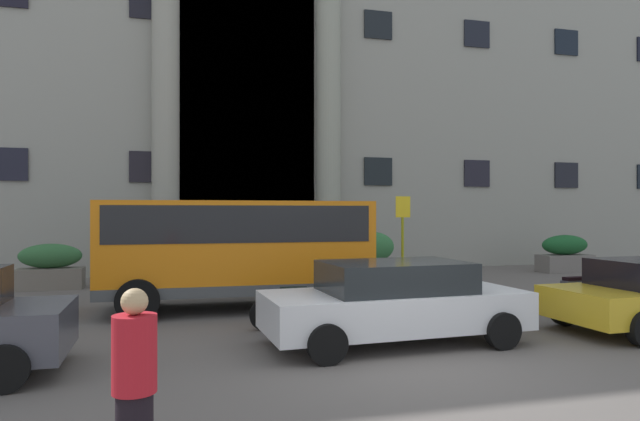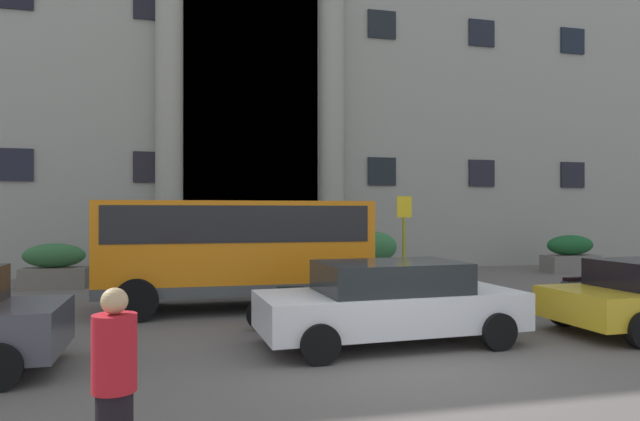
% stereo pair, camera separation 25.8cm
% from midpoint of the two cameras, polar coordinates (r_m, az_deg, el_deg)
% --- Properties ---
extents(ground_plane, '(80.00, 64.00, 0.12)m').
position_cam_midpoint_polar(ground_plane, '(8.65, 9.02, -15.92)').
color(ground_plane, '#5D5652').
extents(office_building_facade, '(43.80, 9.73, 17.59)m').
position_cam_midpoint_polar(office_building_facade, '(26.12, -7.34, 14.33)').
color(office_building_facade, gray).
rests_on(office_building_facade, ground_plane).
extents(orange_minibus, '(6.17, 2.62, 2.53)m').
position_cam_midpoint_polar(orange_minibus, '(13.19, -9.05, -3.43)').
color(orange_minibus, orange).
rests_on(orange_minibus, ground_plane).
extents(bus_stop_sign, '(0.44, 0.08, 2.72)m').
position_cam_midpoint_polar(bus_stop_sign, '(15.94, 8.05, -2.30)').
color(bus_stop_sign, '#989C16').
rests_on(bus_stop_sign, ground_plane).
extents(hedge_planter_west, '(1.65, 0.86, 1.59)m').
position_cam_midpoint_polar(hedge_planter_west, '(19.16, 5.01, -4.66)').
color(hedge_planter_west, '#6F6157').
rests_on(hedge_planter_west, ground_plane).
extents(hedge_planter_far_east, '(1.62, 0.86, 1.40)m').
position_cam_midpoint_polar(hedge_planter_far_east, '(18.11, -14.88, -5.21)').
color(hedge_planter_far_east, slate).
rests_on(hedge_planter_far_east, ground_plane).
extents(hedge_planter_far_west, '(2.03, 0.89, 1.40)m').
position_cam_midpoint_polar(hedge_planter_far_west, '(22.95, 23.60, -4.12)').
color(hedge_planter_far_west, slate).
rests_on(hedge_planter_far_west, ground_plane).
extents(hedge_planter_entrance_right, '(1.83, 0.80, 1.34)m').
position_cam_midpoint_polar(hedge_planter_entrance_right, '(18.27, -26.38, -5.26)').
color(hedge_planter_entrance_right, slate).
rests_on(hedge_planter_entrance_right, ground_plane).
extents(parked_estate_mid, '(4.61, 2.20, 1.42)m').
position_cam_midpoint_polar(parked_estate_mid, '(9.81, 6.92, -9.28)').
color(parked_estate_mid, silver).
rests_on(parked_estate_mid, ground_plane).
extents(motorcycle_far_end, '(2.08, 0.55, 0.89)m').
position_cam_midpoint_polar(motorcycle_far_end, '(10.96, -2.69, -9.74)').
color(motorcycle_far_end, black).
rests_on(motorcycle_far_end, ground_plane).
extents(motorcycle_near_kerb, '(2.08, 0.55, 0.89)m').
position_cam_midpoint_polar(motorcycle_near_kerb, '(13.87, 24.66, -7.69)').
color(motorcycle_near_kerb, black).
rests_on(motorcycle_near_kerb, ground_plane).
extents(pedestrian_man_crossing, '(0.36, 0.36, 1.67)m').
position_cam_midpoint_polar(pedestrian_man_crossing, '(5.03, -20.02, -16.96)').
color(pedestrian_man_crossing, black).
rests_on(pedestrian_man_crossing, ground_plane).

